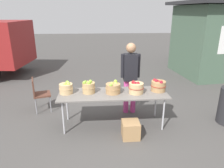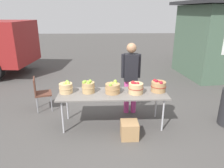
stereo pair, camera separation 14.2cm
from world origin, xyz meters
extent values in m
plane|color=#474442|center=(0.00, 0.00, 0.00)|extent=(40.00, 40.00, 0.00)
cube|color=slate|center=(0.00, 0.00, 0.73)|extent=(2.30, 0.76, 0.03)
cylinder|color=#B2B2B7|center=(-1.03, -0.30, 0.36)|extent=(0.04, 0.04, 0.72)
cylinder|color=#B2B2B7|center=(1.03, -0.30, 0.36)|extent=(0.04, 0.04, 0.72)
cylinder|color=#B2B2B7|center=(-1.03, 0.30, 0.36)|extent=(0.04, 0.04, 0.72)
cylinder|color=#B2B2B7|center=(1.03, 0.30, 0.36)|extent=(0.04, 0.04, 0.72)
cylinder|color=tan|center=(-0.99, 0.07, 0.85)|extent=(0.28, 0.28, 0.21)
torus|color=tan|center=(-0.99, 0.07, 0.87)|extent=(0.30, 0.30, 0.01)
sphere|color=#8CB738|center=(-1.00, 0.03, 0.95)|extent=(0.07, 0.07, 0.07)
sphere|color=#7AA833|center=(-0.97, 0.15, 0.97)|extent=(0.07, 0.07, 0.07)
sphere|color=#9EC647|center=(-0.96, 0.10, 0.96)|extent=(0.07, 0.07, 0.07)
sphere|color=#9EC647|center=(-0.95, 0.10, 0.97)|extent=(0.07, 0.07, 0.07)
sphere|color=#9EC647|center=(-0.93, 0.04, 0.97)|extent=(0.07, 0.07, 0.07)
sphere|color=#8CB738|center=(-0.98, 0.06, 0.96)|extent=(0.07, 0.07, 0.07)
cylinder|color=tan|center=(-0.51, 0.06, 0.86)|extent=(0.26, 0.26, 0.23)
torus|color=tan|center=(-0.51, 0.06, 0.88)|extent=(0.28, 0.28, 0.01)
sphere|color=#8CB738|center=(-0.47, 0.07, 1.00)|extent=(0.07, 0.07, 0.07)
sphere|color=#8CB738|center=(-0.60, 0.02, 1.00)|extent=(0.07, 0.07, 0.07)
sphere|color=#7AA833|center=(-0.58, 0.12, 0.97)|extent=(0.08, 0.08, 0.08)
sphere|color=#7AA833|center=(-0.50, 0.00, 0.99)|extent=(0.08, 0.08, 0.08)
cylinder|color=#A87F51|center=(0.00, 0.01, 0.85)|extent=(0.30, 0.30, 0.20)
torus|color=#A87F51|center=(0.00, 0.01, 0.86)|extent=(0.32, 0.32, 0.01)
sphere|color=#9EC647|center=(-0.02, 0.04, 0.95)|extent=(0.07, 0.07, 0.07)
sphere|color=#9EC647|center=(0.06, 0.05, 0.94)|extent=(0.08, 0.08, 0.08)
sphere|color=#7AA833|center=(-0.05, -0.10, 0.96)|extent=(0.07, 0.07, 0.07)
sphere|color=#8CB738|center=(0.06, 0.11, 0.98)|extent=(0.08, 0.08, 0.08)
cylinder|color=tan|center=(0.49, -0.03, 0.86)|extent=(0.30, 0.30, 0.22)
torus|color=maroon|center=(0.49, -0.03, 0.87)|extent=(0.32, 0.32, 0.01)
sphere|color=maroon|center=(0.51, -0.05, 0.97)|extent=(0.08, 0.08, 0.08)
sphere|color=maroon|center=(0.42, -0.03, 0.99)|extent=(0.08, 0.08, 0.08)
sphere|color=maroon|center=(0.45, -0.04, 0.98)|extent=(0.07, 0.07, 0.07)
sphere|color=maroon|center=(0.48, -0.03, 0.96)|extent=(0.08, 0.08, 0.08)
cylinder|color=#A87F51|center=(0.99, 0.06, 0.86)|extent=(0.31, 0.31, 0.22)
torus|color=maroon|center=(0.99, 0.06, 0.87)|extent=(0.33, 0.33, 0.01)
sphere|color=maroon|center=(0.95, 0.09, 0.97)|extent=(0.07, 0.07, 0.07)
sphere|color=maroon|center=(0.98, 0.06, 0.96)|extent=(0.07, 0.07, 0.07)
sphere|color=maroon|center=(1.01, -0.05, 0.98)|extent=(0.07, 0.07, 0.07)
sphere|color=maroon|center=(0.94, 0.06, 0.98)|extent=(0.08, 0.08, 0.08)
sphere|color=maroon|center=(1.03, 0.03, 0.96)|extent=(0.08, 0.08, 0.08)
sphere|color=maroon|center=(0.92, 0.13, 0.98)|extent=(0.07, 0.07, 0.07)
cylinder|color=#CC3F8C|center=(0.54, 0.58, 0.42)|extent=(0.12, 0.12, 0.84)
cylinder|color=#CC3F8C|center=(0.37, 0.58, 0.42)|extent=(0.12, 0.12, 0.84)
cube|color=black|center=(0.45, 0.58, 1.15)|extent=(0.32, 0.23, 0.63)
sphere|color=#936B4C|center=(0.45, 0.58, 1.61)|extent=(0.23, 0.23, 0.23)
cylinder|color=black|center=(0.64, 0.58, 1.19)|extent=(0.09, 0.09, 0.56)
cylinder|color=black|center=(0.27, 0.59, 1.19)|extent=(0.09, 0.09, 0.56)
cube|color=maroon|center=(-3.92, 4.16, 1.25)|extent=(2.00, 2.27, 1.60)
cube|color=black|center=(-3.07, 4.08, 1.57)|extent=(0.21, 1.76, 0.80)
cylinder|color=black|center=(-3.98, 5.12, 0.45)|extent=(0.92, 0.37, 0.90)
cube|color=#47604C|center=(4.45, 3.73, 1.30)|extent=(3.23, 2.70, 2.60)
cube|color=brown|center=(-1.70, 0.83, 0.44)|extent=(0.49, 0.49, 0.04)
cube|color=brown|center=(-1.88, 0.78, 0.66)|extent=(0.14, 0.39, 0.40)
cylinder|color=gray|center=(-1.49, 0.71, 0.21)|extent=(0.02, 0.02, 0.42)
cylinder|color=gray|center=(-1.59, 1.04, 0.21)|extent=(0.02, 0.02, 0.42)
cylinder|color=gray|center=(-1.82, 0.62, 0.21)|extent=(0.02, 0.02, 0.42)
cylinder|color=gray|center=(-1.91, 0.94, 0.21)|extent=(0.02, 0.02, 0.42)
cube|color=#A87F51|center=(0.31, -0.53, 0.17)|extent=(0.34, 0.34, 0.34)
camera|label=1|loc=(-0.33, -4.12, 2.40)|focal=33.67mm
camera|label=2|loc=(-0.19, -4.13, 2.40)|focal=33.67mm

